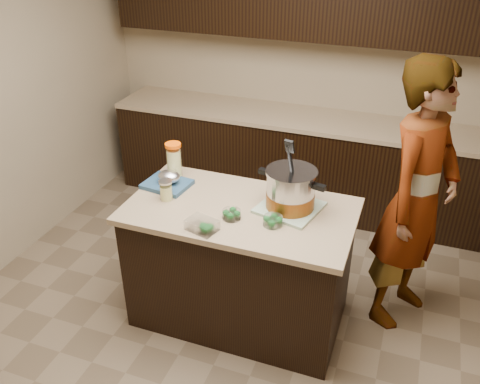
% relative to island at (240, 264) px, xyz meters
% --- Properties ---
extents(ground_plane, '(4.00, 4.00, 0.00)m').
position_rel_island_xyz_m(ground_plane, '(0.00, 0.00, -0.45)').
color(ground_plane, brown).
rests_on(ground_plane, ground).
extents(room_shell, '(4.04, 4.04, 2.72)m').
position_rel_island_xyz_m(room_shell, '(0.00, 0.00, 1.26)').
color(room_shell, tan).
rests_on(room_shell, ground).
extents(back_cabinets, '(3.60, 0.63, 2.33)m').
position_rel_island_xyz_m(back_cabinets, '(0.00, 1.74, 0.49)').
color(back_cabinets, black).
rests_on(back_cabinets, ground).
extents(island, '(1.46, 0.81, 0.90)m').
position_rel_island_xyz_m(island, '(0.00, 0.00, 0.00)').
color(island, black).
rests_on(island, ground).
extents(dish_towel, '(0.43, 0.43, 0.02)m').
position_rel_island_xyz_m(dish_towel, '(0.30, 0.10, 0.46)').
color(dish_towel, '#59845C').
rests_on(dish_towel, island).
extents(stock_pot, '(0.45, 0.38, 0.46)m').
position_rel_island_xyz_m(stock_pot, '(0.30, 0.10, 0.58)').
color(stock_pot, '#B7B7BC').
rests_on(stock_pot, dish_towel).
extents(lemonade_pitcher, '(0.14, 0.14, 0.27)m').
position_rel_island_xyz_m(lemonade_pitcher, '(-0.57, 0.22, 0.57)').
color(lemonade_pitcher, '#D7D683').
rests_on(lemonade_pitcher, island).
extents(mason_jar, '(0.12, 0.12, 0.15)m').
position_rel_island_xyz_m(mason_jar, '(-0.49, -0.06, 0.51)').
color(mason_jar, '#D7D683').
rests_on(mason_jar, island).
extents(broccoli_tub_left, '(0.13, 0.13, 0.05)m').
position_rel_island_xyz_m(broccoli_tub_left, '(-0.01, -0.13, 0.47)').
color(broccoli_tub_left, silver).
rests_on(broccoli_tub_left, island).
extents(broccoli_tub_right, '(0.14, 0.14, 0.06)m').
position_rel_island_xyz_m(broccoli_tub_right, '(0.25, -0.11, 0.47)').
color(broccoli_tub_right, silver).
rests_on(broccoli_tub_right, island).
extents(broccoli_tub_rect, '(0.21, 0.17, 0.06)m').
position_rel_island_xyz_m(broccoli_tub_rect, '(-0.13, -0.31, 0.48)').
color(broccoli_tub_rect, silver).
rests_on(broccoli_tub_rect, island).
extents(blue_tray, '(0.33, 0.27, 0.11)m').
position_rel_island_xyz_m(blue_tray, '(-0.56, 0.10, 0.49)').
color(blue_tray, navy).
rests_on(blue_tray, island).
extents(person, '(0.69, 0.80, 1.86)m').
position_rel_island_xyz_m(person, '(1.05, 0.45, 0.48)').
color(person, gray).
rests_on(person, ground).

